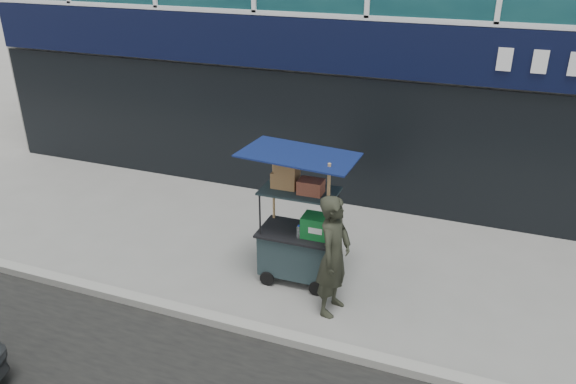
% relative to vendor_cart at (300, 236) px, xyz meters
% --- Properties ---
extents(ground, '(80.00, 80.00, 0.00)m').
position_rel_vendor_cart_xyz_m(ground, '(0.15, -1.19, -0.72)').
color(ground, slate).
rests_on(ground, ground).
extents(curb, '(80.00, 0.18, 0.12)m').
position_rel_vendor_cart_xyz_m(curb, '(0.15, -1.39, -0.66)').
color(curb, gray).
rests_on(curb, ground).
extents(vendor_cart, '(1.53, 1.09, 2.04)m').
position_rel_vendor_cart_xyz_m(vendor_cart, '(0.00, 0.00, 0.00)').
color(vendor_cart, black).
rests_on(vendor_cart, ground).
extents(vendor_man, '(0.48, 0.66, 1.69)m').
position_rel_vendor_cart_xyz_m(vendor_man, '(0.67, -0.55, 0.13)').
color(vendor_man, '#26281D').
rests_on(vendor_man, ground).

